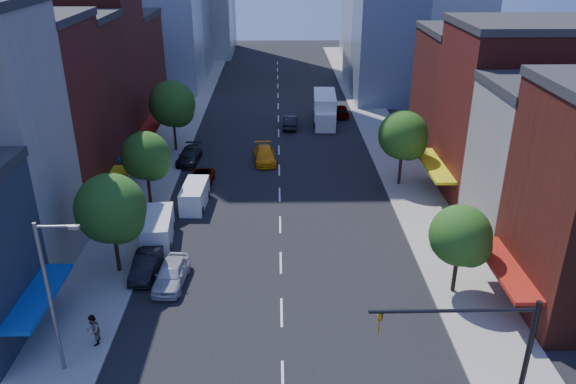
% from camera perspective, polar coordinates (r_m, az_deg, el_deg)
% --- Properties ---
extents(ground, '(220.00, 220.00, 0.00)m').
position_cam_1_polar(ground, '(31.86, -0.55, -18.57)').
color(ground, black).
rests_on(ground, ground).
extents(sidewalk_left, '(5.00, 120.00, 0.15)m').
position_cam_1_polar(sidewalk_left, '(68.03, -11.59, 5.35)').
color(sidewalk_left, gray).
rests_on(sidewalk_left, ground).
extents(sidewalk_right, '(5.00, 120.00, 0.15)m').
position_cam_1_polar(sidewalk_right, '(68.10, 9.67, 5.52)').
color(sidewalk_right, gray).
rests_on(sidewalk_right, ground).
extents(bldg_left_2, '(12.00, 9.00, 16.00)m').
position_cam_1_polar(bldg_left_2, '(50.41, -25.66, 6.18)').
color(bldg_left_2, '#5A1915').
rests_on(bldg_left_2, ground).
extents(bldg_left_3, '(12.00, 8.00, 15.00)m').
position_cam_1_polar(bldg_left_3, '(58.07, -22.39, 8.40)').
color(bldg_left_3, '#4C1C13').
rests_on(bldg_left_3, ground).
extents(bldg_left_4, '(12.00, 9.00, 17.00)m').
position_cam_1_polar(bldg_left_4, '(65.62, -20.04, 11.34)').
color(bldg_left_4, '#5A1915').
rests_on(bldg_left_4, ground).
extents(bldg_left_5, '(12.00, 10.00, 13.00)m').
position_cam_1_polar(bldg_left_5, '(74.89, -17.65, 11.56)').
color(bldg_left_5, '#4C1C13').
rests_on(bldg_left_5, ground).
extents(bldg_right_1, '(12.00, 8.00, 12.00)m').
position_cam_1_polar(bldg_right_1, '(46.52, 26.03, 2.09)').
color(bldg_right_1, beige).
rests_on(bldg_right_1, ground).
extents(bldg_right_2, '(12.00, 10.00, 15.00)m').
position_cam_1_polar(bldg_right_2, '(53.76, 22.28, 7.24)').
color(bldg_right_2, '#5A1915').
rests_on(bldg_right_2, ground).
extents(bldg_right_3, '(12.00, 10.00, 13.00)m').
position_cam_1_polar(bldg_right_3, '(62.97, 18.78, 9.13)').
color(bldg_right_3, '#4C1C13').
rests_on(bldg_right_3, ground).
extents(traffic_signal, '(7.24, 2.24, 8.00)m').
position_cam_1_polar(traffic_signal, '(27.66, 21.64, -17.10)').
color(traffic_signal, black).
rests_on(traffic_signal, sidewalk_right).
extents(streetlight, '(2.25, 0.25, 9.00)m').
position_cam_1_polar(streetlight, '(31.56, -22.87, -9.16)').
color(streetlight, slate).
rests_on(streetlight, sidewalk_left).
extents(tree_left_near, '(4.80, 4.80, 7.30)m').
position_cam_1_polar(tree_left_near, '(39.76, -17.36, -1.87)').
color(tree_left_near, black).
rests_on(tree_left_near, sidewalk_left).
extents(tree_left_mid, '(4.20, 4.20, 6.65)m').
position_cam_1_polar(tree_left_mid, '(49.66, -14.10, 3.39)').
color(tree_left_mid, black).
rests_on(tree_left_mid, sidewalk_left).
extents(tree_left_far, '(5.00, 5.00, 7.75)m').
position_cam_1_polar(tree_left_far, '(62.50, -11.54, 8.59)').
color(tree_left_far, black).
rests_on(tree_left_far, sidewalk_left).
extents(tree_right_near, '(4.00, 4.00, 6.20)m').
position_cam_1_polar(tree_right_near, '(37.72, 17.33, -4.50)').
color(tree_right_near, black).
rests_on(tree_right_near, sidewalk_right).
extents(tree_right_far, '(4.60, 4.60, 7.20)m').
position_cam_1_polar(tree_right_far, '(53.37, 11.76, 5.47)').
color(tree_right_far, black).
rests_on(tree_right_far, sidewalk_right).
extents(parked_car_front, '(2.28, 4.89, 1.62)m').
position_cam_1_polar(parked_car_front, '(39.50, -11.77, -8.13)').
color(parked_car_front, silver).
rests_on(parked_car_front, ground).
extents(parked_car_second, '(1.69, 4.58, 1.50)m').
position_cam_1_polar(parked_car_second, '(41.03, -14.23, -7.17)').
color(parked_car_second, black).
rests_on(parked_car_second, ground).
extents(parked_car_third, '(2.24, 4.68, 1.29)m').
position_cam_1_polar(parked_car_third, '(54.48, -8.79, 1.34)').
color(parked_car_third, '#999999').
rests_on(parked_car_third, ground).
extents(parked_car_rear, '(2.50, 5.29, 1.49)m').
position_cam_1_polar(parked_car_rear, '(60.28, -10.00, 3.66)').
color(parked_car_rear, black).
rests_on(parked_car_rear, ground).
extents(cargo_van_near, '(2.52, 5.35, 2.21)m').
position_cam_1_polar(cargo_van_near, '(44.69, -13.07, -3.77)').
color(cargo_van_near, silver).
rests_on(cargo_van_near, ground).
extents(cargo_van_far, '(2.17, 4.91, 2.05)m').
position_cam_1_polar(cargo_van_far, '(49.97, -9.48, -0.42)').
color(cargo_van_far, white).
rests_on(cargo_van_far, ground).
extents(taxi, '(2.59, 5.41, 1.52)m').
position_cam_1_polar(taxi, '(59.59, -2.38, 3.79)').
color(taxi, '#FA9D0D').
rests_on(taxi, ground).
extents(traffic_car_oncoming, '(2.02, 4.86, 1.56)m').
position_cam_1_polar(traffic_car_oncoming, '(70.63, 0.25, 7.16)').
color(traffic_car_oncoming, black).
rests_on(traffic_car_oncoming, ground).
extents(traffic_car_far, '(1.94, 4.58, 1.55)m').
position_cam_1_polar(traffic_car_far, '(75.73, 5.40, 8.24)').
color(traffic_car_far, '#999999').
rests_on(traffic_car_far, ground).
extents(box_truck, '(3.17, 9.14, 3.63)m').
position_cam_1_polar(box_truck, '(72.52, 3.75, 8.34)').
color(box_truck, silver).
rests_on(box_truck, ground).
extents(pedestrian_far, '(0.87, 1.05, 1.95)m').
position_cam_1_polar(pedestrian_far, '(35.11, -19.18, -13.11)').
color(pedestrian_far, '#999999').
rests_on(pedestrian_far, sidewalk_left).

